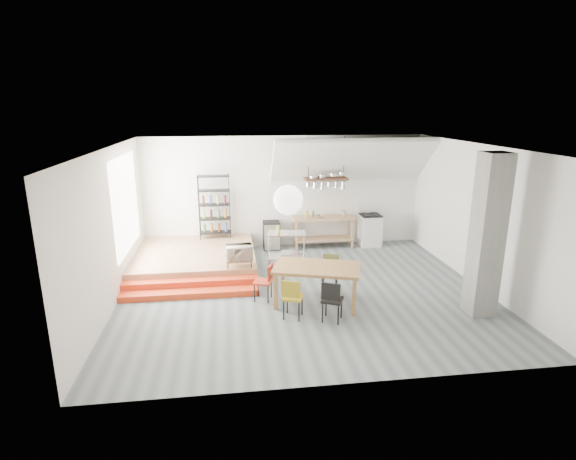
{
  "coord_description": "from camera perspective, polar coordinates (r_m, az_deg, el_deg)",
  "views": [
    {
      "loc": [
        -1.58,
        -9.18,
        4.02
      ],
      "look_at": [
        -0.25,
        0.8,
        1.21
      ],
      "focal_mm": 28.0,
      "sensor_mm": 36.0,
      "label": 1
    }
  ],
  "objects": [
    {
      "name": "microwave",
      "position": [
        10.46,
        -6.22,
        -2.85
      ],
      "size": [
        0.63,
        0.45,
        0.33
      ],
      "primitive_type": "imported",
      "rotation": [
        0.0,
        0.0,
        0.07
      ],
      "color": "beige",
      "rests_on": "microwave_shelf"
    },
    {
      "name": "floor",
      "position": [
        10.15,
        2.02,
        -7.78
      ],
      "size": [
        8.0,
        8.0,
        0.0
      ],
      "primitive_type": "plane",
      "color": "slate",
      "rests_on": "ground"
    },
    {
      "name": "platform",
      "position": [
        11.85,
        -11.65,
        -3.57
      ],
      "size": [
        3.0,
        3.0,
        0.4
      ],
      "primitive_type": "cube",
      "color": "#976C4B",
      "rests_on": "ground"
    },
    {
      "name": "slope_ceiling",
      "position": [
        12.63,
        8.08,
        8.73
      ],
      "size": [
        4.4,
        1.44,
        1.32
      ],
      "primitive_type": "cube",
      "rotation": [
        -0.73,
        0.0,
        0.0
      ],
      "color": "white",
      "rests_on": "wall_back"
    },
    {
      "name": "paper_lantern",
      "position": [
        8.96,
        0.02,
        3.84
      ],
      "size": [
        0.6,
        0.6,
        0.6
      ],
      "primitive_type": "sphere",
      "color": "white",
      "rests_on": "ceiling"
    },
    {
      "name": "window_pane",
      "position": [
        11.17,
        -19.86,
        3.17
      ],
      "size": [
        0.02,
        2.5,
        2.2
      ],
      "primitive_type": "cube",
      "color": "white",
      "rests_on": "wall_left"
    },
    {
      "name": "wall_back",
      "position": [
        13.01,
        -0.48,
        4.85
      ],
      "size": [
        8.0,
        0.04,
        3.2
      ],
      "primitive_type": "cube",
      "color": "silver",
      "rests_on": "ground"
    },
    {
      "name": "pot_rack",
      "position": [
        12.57,
        4.98,
        6.15
      ],
      "size": [
        1.2,
        0.5,
        1.43
      ],
      "color": "#412B1A",
      "rests_on": "ceiling"
    },
    {
      "name": "step_lower",
      "position": [
        10.09,
        -12.31,
        -7.89
      ],
      "size": [
        3.0,
        0.35,
        0.13
      ],
      "primitive_type": "cube",
      "color": "red",
      "rests_on": "ground"
    },
    {
      "name": "chair_black",
      "position": [
        8.64,
        5.57,
        -8.58
      ],
      "size": [
        0.51,
        0.51,
        0.84
      ],
      "rotation": [
        0.0,
        0.0,
        2.71
      ],
      "color": "black",
      "rests_on": "ground"
    },
    {
      "name": "mini_fridge",
      "position": [
        12.95,
        -2.11,
        -0.67
      ],
      "size": [
        0.47,
        0.47,
        0.8
      ],
      "primitive_type": "cube",
      "color": "black",
      "rests_on": "ground"
    },
    {
      "name": "step_upper",
      "position": [
        10.38,
        -12.19,
        -6.8
      ],
      "size": [
        3.0,
        0.35,
        0.27
      ],
      "primitive_type": "cube",
      "color": "red",
      "rests_on": "ground"
    },
    {
      "name": "wall_right",
      "position": [
        11.02,
        23.09,
        1.61
      ],
      "size": [
        0.04,
        7.0,
        3.2
      ],
      "primitive_type": "cube",
      "color": "silver",
      "rests_on": "ground"
    },
    {
      "name": "microwave_shelf",
      "position": [
        10.52,
        -6.19,
        -3.8
      ],
      "size": [
        0.6,
        0.4,
        0.16
      ],
      "color": "#976C4B",
      "rests_on": "platform"
    },
    {
      "name": "wall_left",
      "position": [
        9.8,
        -21.62,
        0.14
      ],
      "size": [
        0.04,
        7.0,
        3.2
      ],
      "primitive_type": "cube",
      "color": "silver",
      "rests_on": "ground"
    },
    {
      "name": "ceiling",
      "position": [
        9.35,
        2.21,
        10.52
      ],
      "size": [
        8.0,
        7.0,
        0.02
      ],
      "primitive_type": "cube",
      "color": "white",
      "rests_on": "wall_back"
    },
    {
      "name": "concrete_column",
      "position": [
        9.42,
        23.95,
        -0.7
      ],
      "size": [
        0.5,
        0.5,
        3.2
      ],
      "primitive_type": "cube",
      "color": "slate",
      "rests_on": "ground"
    },
    {
      "name": "rolling_cart",
      "position": [
        11.3,
        -0.17,
        -1.97
      ],
      "size": [
        1.03,
        0.68,
        0.95
      ],
      "rotation": [
        0.0,
        0.0,
        -0.15
      ],
      "color": "silver",
      "rests_on": "ground"
    },
    {
      "name": "wire_shelving",
      "position": [
        12.68,
        -9.33,
        3.1
      ],
      "size": [
        0.88,
        0.38,
        1.8
      ],
      "color": "black",
      "rests_on": "platform"
    },
    {
      "name": "dining_table",
      "position": [
        9.29,
        3.68,
        -5.15
      ],
      "size": [
        1.96,
        1.46,
        0.83
      ],
      "rotation": [
        0.0,
        0.0,
        -0.3
      ],
      "color": "brown",
      "rests_on": "ground"
    },
    {
      "name": "chair_red",
      "position": [
        9.55,
        -2.84,
        -6.24
      ],
      "size": [
        0.46,
        0.46,
        0.8
      ],
      "rotation": [
        0.0,
        0.0,
        -1.9
      ],
      "color": "#B53019",
      "rests_on": "ground"
    },
    {
      "name": "stove",
      "position": [
        13.47,
        10.33,
        0.08
      ],
      "size": [
        0.6,
        0.6,
        1.18
      ],
      "color": "white",
      "rests_on": "ground"
    },
    {
      "name": "chair_mustard",
      "position": [
        8.72,
        0.55,
        -8.31
      ],
      "size": [
        0.48,
        0.48,
        0.82
      ],
      "rotation": [
        0.0,
        0.0,
        2.78
      ],
      "color": "#A38A1B",
      "rests_on": "ground"
    },
    {
      "name": "kitchen_counter",
      "position": [
        13.07,
        4.51,
        0.47
      ],
      "size": [
        1.8,
        0.6,
        0.91
      ],
      "color": "#976C4B",
      "rests_on": "ground"
    },
    {
      "name": "bowl",
      "position": [
        12.92,
        4.05,
        1.73
      ],
      "size": [
        0.3,
        0.3,
        0.06
      ],
      "primitive_type": "imported",
      "rotation": [
        0.0,
        0.0,
        0.42
      ],
      "color": "silver",
      "rests_on": "kitchen_counter"
    },
    {
      "name": "chair_olive",
      "position": [
        10.08,
        5.38,
        -5.0
      ],
      "size": [
        0.47,
        0.47,
        0.82
      ],
      "rotation": [
        0.0,
        0.0,
        -0.32
      ],
      "color": "brown",
      "rests_on": "ground"
    }
  ]
}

